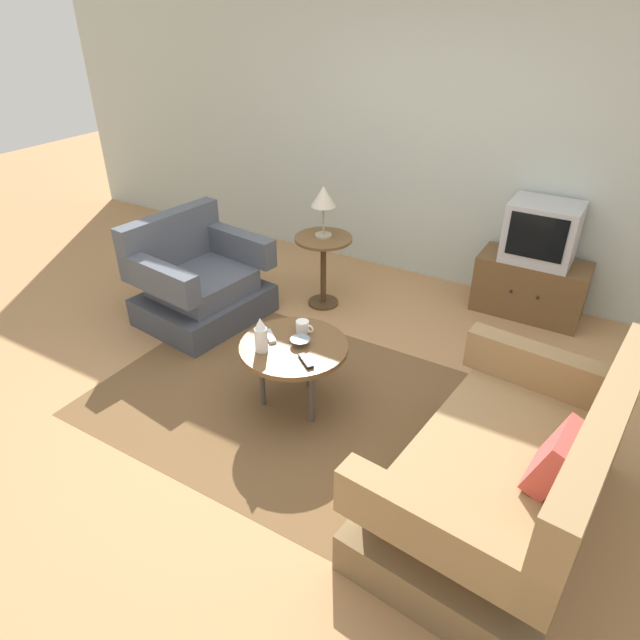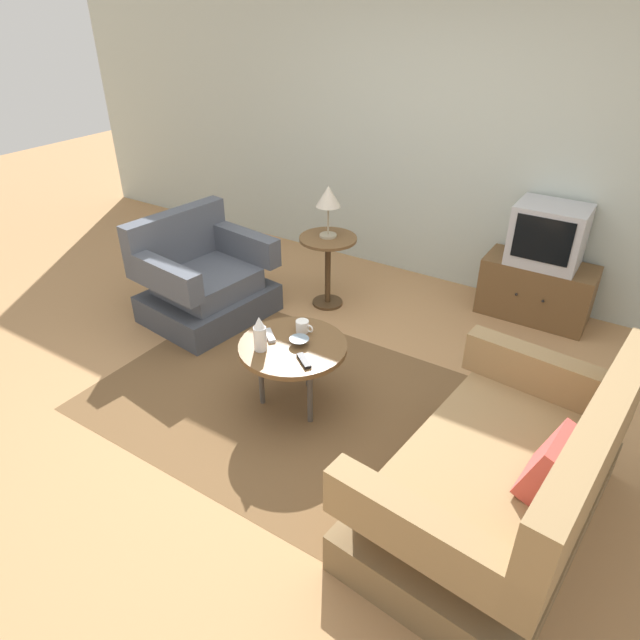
{
  "view_description": "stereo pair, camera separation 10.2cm",
  "coord_description": "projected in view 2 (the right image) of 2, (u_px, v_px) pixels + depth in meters",
  "views": [
    {
      "loc": [
        1.64,
        -2.56,
        2.45
      ],
      "look_at": [
        0.01,
        0.16,
        0.55
      ],
      "focal_mm": 31.24,
      "sensor_mm": 36.0,
      "label": 1
    },
    {
      "loc": [
        1.73,
        -2.51,
        2.45
      ],
      "look_at": [
        0.01,
        0.16,
        0.55
      ],
      "focal_mm": 31.24,
      "sensor_mm": 36.0,
      "label": 2
    }
  ],
  "objects": [
    {
      "name": "tv_stand",
      "position": [
        536.0,
        290.0,
        4.7
      ],
      "size": [
        0.89,
        0.44,
        0.5
      ],
      "color": "brown",
      "rests_on": "ground"
    },
    {
      "name": "table_lamp",
      "position": [
        328.0,
        199.0,
        4.53
      ],
      "size": [
        0.21,
        0.21,
        0.44
      ],
      "color": "#9E937A",
      "rests_on": "side_table"
    },
    {
      "name": "area_rug",
      "position": [
        295.0,
        402.0,
        3.82
      ],
      "size": [
        2.66,
        1.88,
        0.0
      ],
      "primitive_type": "cube",
      "color": "brown",
      "rests_on": "ground"
    },
    {
      "name": "ground_plane",
      "position": [
        306.0,
        397.0,
        3.87
      ],
      "size": [
        16.0,
        16.0,
        0.0
      ],
      "primitive_type": "plane",
      "color": "#AD7F51"
    },
    {
      "name": "tv_remote_dark",
      "position": [
        304.0,
        361.0,
        3.4
      ],
      "size": [
        0.15,
        0.13,
        0.02
      ],
      "rotation": [
        0.0,
        0.0,
        5.66
      ],
      "color": "black",
      "rests_on": "coffee_table"
    },
    {
      "name": "couch",
      "position": [
        502.0,
        483.0,
        2.8
      ],
      "size": [
        1.09,
        1.63,
        0.96
      ],
      "rotation": [
        0.0,
        0.0,
        1.47
      ],
      "color": "brown",
      "rests_on": "ground"
    },
    {
      "name": "bowl",
      "position": [
        300.0,
        342.0,
        3.56
      ],
      "size": [
        0.13,
        0.13,
        0.04
      ],
      "color": "slate",
      "rests_on": "coffee_table"
    },
    {
      "name": "back_wall",
      "position": [
        451.0,
        135.0,
        4.83
      ],
      "size": [
        9.0,
        0.12,
        2.7
      ],
      "primitive_type": "cube",
      "color": "#B2BCB2",
      "rests_on": "ground"
    },
    {
      "name": "armchair",
      "position": [
        203.0,
        282.0,
        4.71
      ],
      "size": [
        0.93,
        1.07,
        0.86
      ],
      "rotation": [
        0.0,
        0.0,
        -1.69
      ],
      "color": "#3E424B",
      "rests_on": "ground"
    },
    {
      "name": "television",
      "position": [
        548.0,
        235.0,
        4.45
      ],
      "size": [
        0.55,
        0.43,
        0.49
      ],
      "color": "#B7B7BC",
      "rests_on": "tv_stand"
    },
    {
      "name": "side_table",
      "position": [
        328.0,
        257.0,
        4.78
      ],
      "size": [
        0.49,
        0.49,
        0.64
      ],
      "color": "brown",
      "rests_on": "ground"
    },
    {
      "name": "tv_remote_silver",
      "position": [
        270.0,
        335.0,
        3.65
      ],
      "size": [
        0.15,
        0.14,
        0.02
      ],
      "rotation": [
        0.0,
        0.0,
        5.58
      ],
      "color": "#B2B2B7",
      "rests_on": "coffee_table"
    },
    {
      "name": "vase",
      "position": [
        260.0,
        334.0,
        3.47
      ],
      "size": [
        0.08,
        0.08,
        0.24
      ],
      "color": "white",
      "rests_on": "coffee_table"
    },
    {
      "name": "mug",
      "position": [
        303.0,
        326.0,
        3.69
      ],
      "size": [
        0.13,
        0.09,
        0.08
      ],
      "color": "white",
      "rests_on": "coffee_table"
    },
    {
      "name": "coffee_table",
      "position": [
        293.0,
        349.0,
        3.6
      ],
      "size": [
        0.7,
        0.7,
        0.48
      ],
      "color": "brown",
      "rests_on": "ground"
    }
  ]
}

